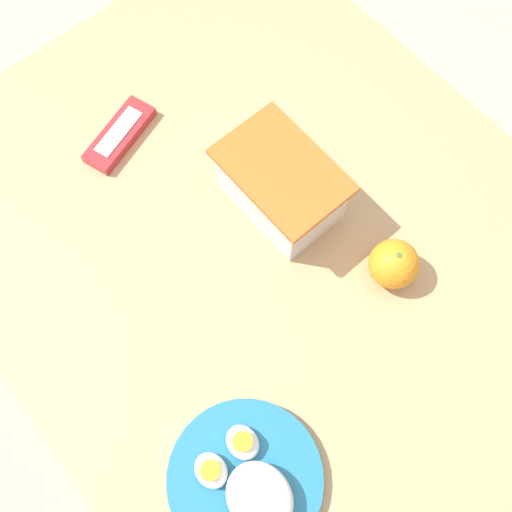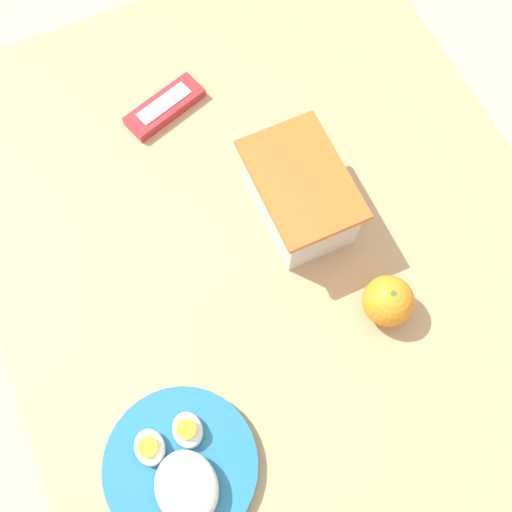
{
  "view_description": "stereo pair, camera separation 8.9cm",
  "coord_description": "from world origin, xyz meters",
  "px_view_note": "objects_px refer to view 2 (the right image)",
  "views": [
    {
      "loc": [
        0.25,
        -0.24,
        1.63
      ],
      "look_at": [
        0.01,
        -0.04,
        0.79
      ],
      "focal_mm": 42.0,
      "sensor_mm": 36.0,
      "label": 1
    },
    {
      "loc": [
        0.29,
        -0.17,
        1.63
      ],
      "look_at": [
        0.01,
        -0.04,
        0.79
      ],
      "focal_mm": 42.0,
      "sensor_mm": 36.0,
      "label": 2
    }
  ],
  "objects_px": {
    "candy_bar": "(165,107)",
    "rice_plate": "(181,469)",
    "food_container": "(299,196)",
    "orange_fruit": "(388,301)"
  },
  "relations": [
    {
      "from": "orange_fruit",
      "to": "food_container",
      "type": "bearing_deg",
      "value": -166.63
    },
    {
      "from": "food_container",
      "to": "orange_fruit",
      "type": "distance_m",
      "value": 0.2
    },
    {
      "from": "orange_fruit",
      "to": "rice_plate",
      "type": "bearing_deg",
      "value": -76.15
    },
    {
      "from": "orange_fruit",
      "to": "rice_plate",
      "type": "height_order",
      "value": "orange_fruit"
    },
    {
      "from": "rice_plate",
      "to": "orange_fruit",
      "type": "bearing_deg",
      "value": 103.85
    },
    {
      "from": "rice_plate",
      "to": "candy_bar",
      "type": "relative_size",
      "value": 1.42
    },
    {
      "from": "orange_fruit",
      "to": "candy_bar",
      "type": "relative_size",
      "value": 0.5
    },
    {
      "from": "food_container",
      "to": "candy_bar",
      "type": "distance_m",
      "value": 0.29
    },
    {
      "from": "orange_fruit",
      "to": "rice_plate",
      "type": "relative_size",
      "value": 0.36
    },
    {
      "from": "candy_bar",
      "to": "rice_plate",
      "type": "bearing_deg",
      "value": -18.87
    }
  ]
}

